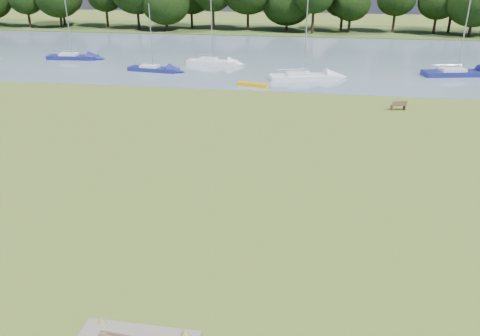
# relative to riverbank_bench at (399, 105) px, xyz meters

# --- Properties ---
(ground) EXTENTS (220.00, 220.00, 0.00)m
(ground) POSITION_rel_riverbank_bench_xyz_m (-13.02, -17.28, -0.44)
(ground) COLOR olive
(river) EXTENTS (220.00, 40.00, 0.10)m
(river) POSITION_rel_riverbank_bench_xyz_m (-13.02, 24.72, -0.44)
(river) COLOR slate
(river) RESTS_ON ground
(far_bank) EXTENTS (220.00, 20.00, 0.40)m
(far_bank) POSITION_rel_riverbank_bench_xyz_m (-13.02, 54.72, -0.44)
(far_bank) COLOR #4C6626
(far_bank) RESTS_ON ground
(riverbank_bench) EXTENTS (1.47, 0.85, 0.87)m
(riverbank_bench) POSITION_rel_riverbank_bench_xyz_m (0.00, 0.00, 0.00)
(riverbank_bench) COLOR brown
(riverbank_bench) RESTS_ON ground
(kayak) EXTENTS (3.50, 1.66, 0.34)m
(kayak) POSITION_rel_riverbank_bench_xyz_m (-13.99, 6.72, -0.22)
(kayak) COLOR #EB9D07
(kayak) RESTS_ON river
(sailboat_1) EXTENTS (6.59, 2.14, 8.56)m
(sailboat_1) POSITION_rel_riverbank_bench_xyz_m (-20.83, 17.62, 0.13)
(sailboat_1) COLOR silver
(sailboat_1) RESTS_ON river
(sailboat_2) EXTENTS (6.89, 2.37, 8.50)m
(sailboat_2) POSITION_rel_riverbank_bench_xyz_m (-40.51, 18.27, 0.09)
(sailboat_2) COLOR navy
(sailboat_2) RESTS_ON river
(sailboat_3) EXTENTS (6.34, 2.49, 7.81)m
(sailboat_3) POSITION_rel_riverbank_bench_xyz_m (-27.02, 12.43, 0.04)
(sailboat_3) COLOR navy
(sailboat_3) RESTS_ON river
(sailboat_4) EXTENTS (7.91, 4.04, 9.07)m
(sailboat_4) POSITION_rel_riverbank_bench_xyz_m (-8.84, 10.72, 0.10)
(sailboat_4) COLOR silver
(sailboat_4) RESTS_ON river
(sailboat_5) EXTENTS (8.13, 3.81, 10.35)m
(sailboat_5) POSITION_rel_riverbank_bench_xyz_m (8.74, 15.56, 0.14)
(sailboat_5) COLOR navy
(sailboat_5) RESTS_ON river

